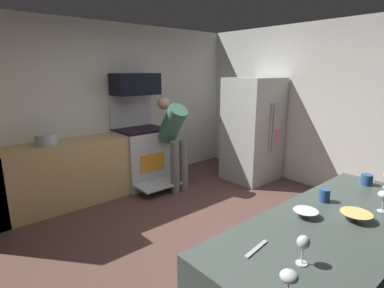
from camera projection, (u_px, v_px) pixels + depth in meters
name	position (u px, v px, depth m)	size (l,w,h in m)	color
ground_plane	(204.00, 240.00, 3.45)	(5.20, 4.80, 0.02)	brown
wall_back	(105.00, 107.00, 4.86)	(5.20, 0.12, 2.60)	silver
wall_right	(323.00, 108.00, 4.75)	(0.12, 4.80, 2.60)	silver
lower_cabinet_run	(60.00, 175.00, 4.22)	(2.40, 0.60, 0.90)	tan
oven_range	(142.00, 155.00, 5.03)	(0.76, 1.02, 1.49)	silver
microwave	(136.00, 84.00, 4.83)	(0.74, 0.38, 0.34)	black
refrigerator	(253.00, 130.00, 5.23)	(0.86, 0.78, 1.76)	#B7B9B6
person_cook	(174.00, 137.00, 4.72)	(0.31, 0.61, 1.47)	slate
counter_island	(330.00, 280.00, 2.11)	(2.07, 0.80, 0.90)	#424E49
mixing_bowl_large	(305.00, 213.00, 2.06)	(0.17, 0.17, 0.05)	white
mixing_bowl_small	(356.00, 216.00, 2.01)	(0.20, 0.20, 0.05)	#EBCC6D
wine_glass_near	(303.00, 244.00, 1.53)	(0.07, 0.07, 0.16)	silver
wine_glass_mid	(384.00, 196.00, 2.11)	(0.08, 0.08, 0.15)	silver
wine_glass_extra	(289.00, 278.00, 1.30)	(0.08, 0.08, 0.14)	silver
mug_coffee	(324.00, 195.00, 2.30)	(0.08, 0.08, 0.10)	#295493
mug_tea	(367.00, 180.00, 2.63)	(0.09, 0.09, 0.09)	#2C518C
knife_chef	(256.00, 249.00, 1.69)	(0.22, 0.02, 0.01)	#B7BABF
stock_pot	(46.00, 140.00, 4.02)	(0.28, 0.28, 0.15)	#B4B6BF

